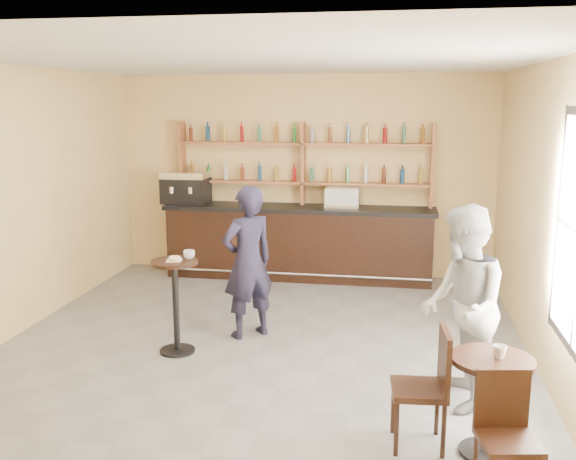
% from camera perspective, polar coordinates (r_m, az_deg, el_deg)
% --- Properties ---
extents(floor, '(7.00, 7.00, 0.00)m').
position_cam_1_polar(floor, '(7.39, -2.63, -10.71)').
color(floor, gray).
rests_on(floor, ground).
extents(ceiling, '(7.00, 7.00, 0.00)m').
position_cam_1_polar(ceiling, '(6.86, -2.88, 14.88)').
color(ceiling, white).
rests_on(ceiling, wall_back).
extents(wall_back, '(7.00, 0.00, 7.00)m').
position_cam_1_polar(wall_back, '(10.36, 1.45, 4.86)').
color(wall_back, '#F8D38D').
rests_on(wall_back, floor).
extents(wall_front, '(7.00, 0.00, 7.00)m').
position_cam_1_polar(wall_front, '(3.71, -14.61, -7.59)').
color(wall_front, '#F8D38D').
rests_on(wall_front, floor).
extents(wall_left, '(0.00, 7.00, 7.00)m').
position_cam_1_polar(wall_left, '(8.14, -23.85, 2.07)').
color(wall_left, '#F8D38D').
rests_on(wall_left, floor).
extents(wall_right, '(0.00, 7.00, 7.00)m').
position_cam_1_polar(wall_right, '(6.96, 22.16, 0.76)').
color(wall_right, '#F8D38D').
rests_on(wall_right, floor).
extents(shelf_unit, '(4.00, 0.26, 1.40)m').
position_cam_1_polar(shelf_unit, '(10.21, 1.35, 5.94)').
color(shelf_unit, brown).
rests_on(shelf_unit, wall_back).
extents(liquor_bottles, '(3.68, 0.10, 1.00)m').
position_cam_1_polar(liquor_bottles, '(10.20, 1.36, 6.90)').
color(liquor_bottles, '#8C5919').
rests_on(liquor_bottles, shelf_unit).
extents(bar_counter, '(4.26, 0.83, 1.15)m').
position_cam_1_polar(bar_counter, '(10.19, 0.97, -1.09)').
color(bar_counter, black).
rests_on(bar_counter, floor).
extents(espresso_machine, '(0.76, 0.53, 0.51)m').
position_cam_1_polar(espresso_machine, '(10.49, -9.07, 3.74)').
color(espresso_machine, black).
rests_on(espresso_machine, bar_counter).
extents(pastry_case, '(0.56, 0.46, 0.32)m').
position_cam_1_polar(pastry_case, '(9.98, 4.87, 2.90)').
color(pastry_case, silver).
rests_on(pastry_case, bar_counter).
extents(pedestal_table, '(0.67, 0.67, 1.06)m').
position_cam_1_polar(pedestal_table, '(7.30, -9.93, -6.74)').
color(pedestal_table, black).
rests_on(pedestal_table, floor).
extents(napkin, '(0.20, 0.20, 0.00)m').
position_cam_1_polar(napkin, '(7.15, -10.08, -2.67)').
color(napkin, white).
rests_on(napkin, pedestal_table).
extents(donut, '(0.14, 0.14, 0.05)m').
position_cam_1_polar(donut, '(7.13, -10.04, -2.49)').
color(donut, '#E79754').
rests_on(donut, napkin).
extents(cup_pedestal, '(0.15, 0.15, 0.10)m').
position_cam_1_polar(cup_pedestal, '(7.19, -8.77, -2.17)').
color(cup_pedestal, white).
rests_on(cup_pedestal, pedestal_table).
extents(man_main, '(0.78, 0.77, 1.82)m').
position_cam_1_polar(man_main, '(7.60, -3.59, -2.87)').
color(man_main, black).
rests_on(man_main, floor).
extents(cafe_table, '(0.79, 0.79, 0.82)m').
position_cam_1_polar(cafe_table, '(5.49, 17.46, -14.74)').
color(cafe_table, black).
rests_on(cafe_table, floor).
extents(cup_cafe, '(0.12, 0.12, 0.10)m').
position_cam_1_polar(cup_cafe, '(5.32, 18.30, -10.25)').
color(cup_cafe, white).
rests_on(cup_cafe, cafe_table).
extents(chair_west, '(0.47, 0.47, 1.00)m').
position_cam_1_polar(chair_west, '(5.45, 11.54, -13.61)').
color(chair_west, black).
rests_on(chair_west, floor).
extents(chair_south, '(0.46, 0.46, 0.91)m').
position_cam_1_polar(chair_south, '(4.95, 19.02, -17.29)').
color(chair_south, black).
rests_on(chair_south, floor).
extents(patron_second, '(0.76, 0.95, 1.88)m').
position_cam_1_polar(patron_second, '(6.08, 15.19, -6.65)').
color(patron_second, '#9FA0A4').
rests_on(patron_second, floor).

